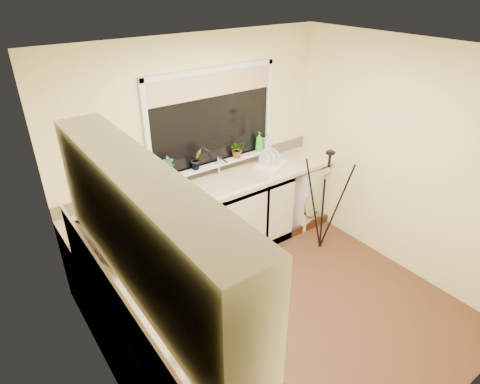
% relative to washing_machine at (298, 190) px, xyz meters
% --- Properties ---
extents(floor, '(3.20, 3.20, 0.00)m').
position_rel_washing_machine_xyz_m(floor, '(-1.35, -1.24, -0.41)').
color(floor, '#563022').
rests_on(floor, ground).
extents(ceiling, '(3.20, 3.20, 0.00)m').
position_rel_washing_machine_xyz_m(ceiling, '(-1.35, -1.24, 2.04)').
color(ceiling, white).
rests_on(ceiling, ground).
extents(wall_back, '(3.20, 0.00, 3.20)m').
position_rel_washing_machine_xyz_m(wall_back, '(-1.35, 0.26, 0.81)').
color(wall_back, '#FBF2A7').
rests_on(wall_back, ground).
extents(wall_front, '(3.20, 0.00, 3.20)m').
position_rel_washing_machine_xyz_m(wall_front, '(-1.35, -2.74, 0.81)').
color(wall_front, '#FBF2A7').
rests_on(wall_front, ground).
extents(wall_left, '(0.00, 3.00, 3.00)m').
position_rel_washing_machine_xyz_m(wall_left, '(-2.95, -1.24, 0.81)').
color(wall_left, '#FBF2A7').
rests_on(wall_left, ground).
extents(wall_right, '(0.00, 3.00, 3.00)m').
position_rel_washing_machine_xyz_m(wall_right, '(0.25, -1.24, 0.81)').
color(wall_right, '#FBF2A7').
rests_on(wall_right, ground).
extents(base_cabinet_back, '(2.55, 0.60, 0.86)m').
position_rel_washing_machine_xyz_m(base_cabinet_back, '(-1.68, -0.04, 0.02)').
color(base_cabinet_back, silver).
rests_on(base_cabinet_back, floor).
extents(base_cabinet_left, '(0.54, 2.40, 0.86)m').
position_rel_washing_machine_xyz_m(base_cabinet_left, '(-2.65, -1.54, 0.02)').
color(base_cabinet_left, silver).
rests_on(base_cabinet_left, floor).
extents(worktop_back, '(3.20, 0.60, 0.04)m').
position_rel_washing_machine_xyz_m(worktop_back, '(-1.35, -0.04, 0.47)').
color(worktop_back, beige).
rests_on(worktop_back, base_cabinet_back).
extents(worktop_left, '(0.60, 2.40, 0.04)m').
position_rel_washing_machine_xyz_m(worktop_left, '(-2.65, -1.54, 0.47)').
color(worktop_left, beige).
rests_on(worktop_left, base_cabinet_left).
extents(upper_cabinet, '(0.28, 1.90, 0.70)m').
position_rel_washing_machine_xyz_m(upper_cabinet, '(-2.79, -1.69, 1.39)').
color(upper_cabinet, silver).
rests_on(upper_cabinet, wall_left).
extents(splashback_left, '(0.02, 2.40, 0.45)m').
position_rel_washing_machine_xyz_m(splashback_left, '(-2.94, -1.54, 0.71)').
color(splashback_left, beige).
rests_on(splashback_left, wall_left).
extents(splashback_back, '(3.20, 0.02, 0.14)m').
position_rel_washing_machine_xyz_m(splashback_back, '(-1.35, 0.25, 0.56)').
color(splashback_back, beige).
rests_on(splashback_back, wall_back).
extents(window_glass, '(1.50, 0.02, 1.00)m').
position_rel_washing_machine_xyz_m(window_glass, '(-1.15, 0.25, 1.14)').
color(window_glass, black).
rests_on(window_glass, wall_back).
extents(window_blind, '(1.50, 0.02, 0.25)m').
position_rel_washing_machine_xyz_m(window_blind, '(-1.15, 0.22, 1.51)').
color(window_blind, tan).
rests_on(window_blind, wall_back).
extents(windowsill, '(1.60, 0.14, 0.03)m').
position_rel_washing_machine_xyz_m(windowsill, '(-1.15, 0.19, 0.62)').
color(windowsill, white).
rests_on(windowsill, wall_back).
extents(sink, '(0.82, 0.46, 0.03)m').
position_rel_washing_machine_xyz_m(sink, '(-1.15, -0.04, 0.50)').
color(sink, tan).
rests_on(sink, worktop_back).
extents(faucet, '(0.03, 0.03, 0.24)m').
position_rel_washing_machine_xyz_m(faucet, '(-1.15, 0.14, 0.61)').
color(faucet, silver).
rests_on(faucet, worktop_back).
extents(washing_machine, '(0.72, 0.71, 0.83)m').
position_rel_washing_machine_xyz_m(washing_machine, '(0.00, 0.00, 0.00)').
color(washing_machine, white).
rests_on(washing_machine, floor).
extents(laptop, '(0.38, 0.38, 0.26)m').
position_rel_washing_machine_xyz_m(laptop, '(-1.93, -0.09, 0.55)').
color(laptop, '#9999A0').
rests_on(laptop, worktop_back).
extents(kettle, '(0.14, 0.14, 0.18)m').
position_rel_washing_machine_xyz_m(kettle, '(-2.57, -1.18, 0.58)').
color(kettle, white).
rests_on(kettle, worktop_left).
extents(dish_rack, '(0.46, 0.41, 0.06)m').
position_rel_washing_machine_xyz_m(dish_rack, '(-0.54, -0.05, 0.52)').
color(dish_rack, white).
rests_on(dish_rack, worktop_back).
extents(tripod, '(0.83, 0.83, 1.26)m').
position_rel_washing_machine_xyz_m(tripod, '(-0.24, -0.68, 0.22)').
color(tripod, black).
rests_on(tripod, floor).
extents(glass_jug, '(0.10, 0.10, 0.15)m').
position_rel_washing_machine_xyz_m(glass_jug, '(-2.62, -2.14, 0.56)').
color(glass_jug, silver).
rests_on(glass_jug, worktop_left).
extents(steel_jar, '(0.08, 0.08, 0.11)m').
position_rel_washing_machine_xyz_m(steel_jar, '(-2.69, -1.80, 0.54)').
color(steel_jar, white).
rests_on(steel_jar, worktop_left).
extents(microwave, '(0.52, 0.63, 0.30)m').
position_rel_washing_machine_xyz_m(microwave, '(-2.62, -0.58, 0.64)').
color(microwave, white).
rests_on(microwave, worktop_left).
extents(plant_a, '(0.13, 0.10, 0.23)m').
position_rel_washing_machine_xyz_m(plant_a, '(-1.76, 0.15, 0.75)').
color(plant_a, '#999999').
rests_on(plant_a, windowsill).
extents(plant_b, '(0.13, 0.11, 0.23)m').
position_rel_washing_machine_xyz_m(plant_b, '(-1.42, 0.17, 0.75)').
color(plant_b, '#999999').
rests_on(plant_b, windowsill).
extents(plant_d, '(0.20, 0.18, 0.20)m').
position_rel_washing_machine_xyz_m(plant_d, '(-0.87, 0.18, 0.74)').
color(plant_d, '#999999').
rests_on(plant_d, windowsill).
extents(soap_bottle_green, '(0.10, 0.11, 0.23)m').
position_rel_washing_machine_xyz_m(soap_bottle_green, '(-0.54, 0.18, 0.75)').
color(soap_bottle_green, green).
rests_on(soap_bottle_green, windowsill).
extents(soap_bottle_clear, '(0.10, 0.10, 0.19)m').
position_rel_washing_machine_xyz_m(soap_bottle_clear, '(-0.43, 0.18, 0.73)').
color(soap_bottle_clear, '#999999').
rests_on(soap_bottle_clear, windowsill).
extents(cup_back, '(0.14, 0.14, 0.09)m').
position_rel_washing_machine_xyz_m(cup_back, '(-0.37, 0.05, 0.53)').
color(cup_back, white).
rests_on(cup_back, worktop_back).
extents(cup_left, '(0.11, 0.11, 0.09)m').
position_rel_washing_machine_xyz_m(cup_left, '(-2.67, -1.97, 0.53)').
color(cup_left, beige).
rests_on(cup_left, worktop_left).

